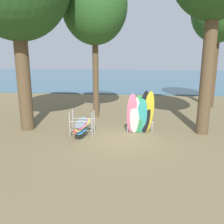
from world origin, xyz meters
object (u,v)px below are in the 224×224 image
object	(u,v)px
tree_mid_behind	(95,7)
leaning_board_pile	(140,114)
board_storage_rack	(82,125)
tree_far_left_back	(219,12)

from	to	relation	value
tree_mid_behind	leaning_board_pile	distance (m)	7.13
tree_mid_behind	board_storage_rack	distance (m)	7.22
tree_far_left_back	tree_mid_behind	bearing A→B (deg)	-155.66
tree_far_left_back	board_storage_rack	size ratio (longest dim) A/B	4.28
tree_mid_behind	leaning_board_pile	xyz separation A→B (m)	(2.80, -3.37, -5.62)
tree_mid_behind	board_storage_rack	world-z (taller)	tree_mid_behind
tree_mid_behind	tree_far_left_back	world-z (taller)	tree_far_left_back
tree_far_left_back	board_storage_rack	xyz separation A→B (m)	(-8.29, -7.53, -6.29)
tree_far_left_back	leaning_board_pile	xyz separation A→B (m)	(-5.42, -7.08, -5.79)
leaning_board_pile	board_storage_rack	size ratio (longest dim) A/B	1.07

